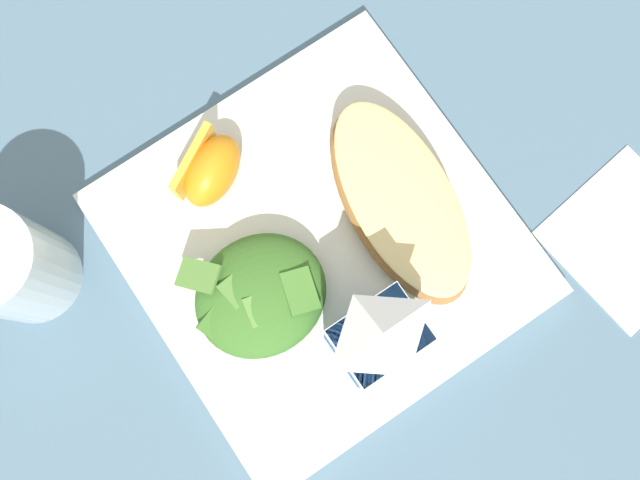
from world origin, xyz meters
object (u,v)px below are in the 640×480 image
at_px(white_plate, 320,244).
at_px(cheesy_pizza_bread, 400,201).
at_px(paper_napkin, 629,239).
at_px(milk_carton, 377,337).
at_px(orange_wedge_front, 210,170).
at_px(green_salad_pile, 260,295).
at_px(drinking_clear_cup, 9,267).

xyz_separation_m(white_plate, cheesy_pizza_bread, (-0.07, 0.01, 0.03)).
bearing_deg(white_plate, paper_napkin, 147.26).
xyz_separation_m(milk_carton, orange_wedge_front, (0.03, -0.18, -0.04)).
bearing_deg(milk_carton, white_plate, -97.19).
bearing_deg(milk_carton, cheesy_pizza_bread, -135.93).
distance_m(green_salad_pile, paper_napkin, 0.30).
distance_m(green_salad_pile, orange_wedge_front, 0.10).
bearing_deg(paper_napkin, milk_carton, -12.60).
distance_m(milk_carton, paper_napkin, 0.24).
xyz_separation_m(milk_carton, paper_napkin, (-0.22, 0.05, -0.07)).
bearing_deg(white_plate, orange_wedge_front, -66.27).
distance_m(cheesy_pizza_bread, drinking_clear_cup, 0.29).
height_order(cheesy_pizza_bread, orange_wedge_front, orange_wedge_front).
bearing_deg(green_salad_pile, white_plate, -169.52).
xyz_separation_m(white_plate, drinking_clear_cup, (0.20, -0.11, 0.04)).
distance_m(white_plate, paper_napkin, 0.25).
relative_size(milk_carton, drinking_clear_cup, 1.09).
relative_size(white_plate, milk_carton, 2.55).
xyz_separation_m(green_salad_pile, paper_napkin, (-0.27, 0.12, -0.03)).
height_order(milk_carton, drinking_clear_cup, milk_carton).
bearing_deg(orange_wedge_front, green_salad_pile, 78.34).
distance_m(white_plate, orange_wedge_front, 0.10).
relative_size(green_salad_pile, orange_wedge_front, 1.45).
bearing_deg(drinking_clear_cup, orange_wedge_front, 174.70).
relative_size(orange_wedge_front, drinking_clear_cup, 0.69).
bearing_deg(cheesy_pizza_bread, orange_wedge_front, -43.74).
bearing_deg(drinking_clear_cup, milk_carton, 134.87).
bearing_deg(white_plate, cheesy_pizza_bread, 170.89).
distance_m(orange_wedge_front, drinking_clear_cup, 0.16).
bearing_deg(paper_napkin, orange_wedge_front, -42.17).
xyz_separation_m(cheesy_pizza_bread, green_salad_pile, (0.13, 0.00, 0.00)).
bearing_deg(milk_carton, green_salad_pile, -55.67).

